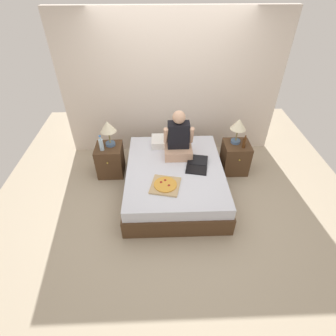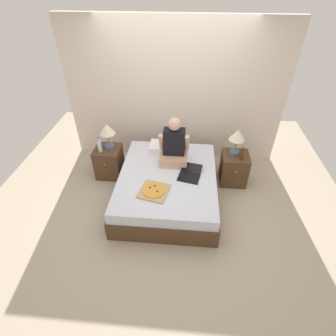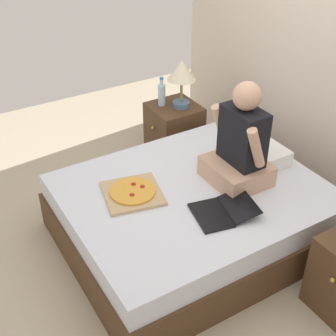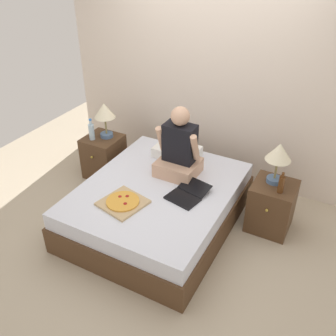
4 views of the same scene
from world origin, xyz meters
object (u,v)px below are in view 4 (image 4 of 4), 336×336
at_px(beer_bottle, 281,184).
at_px(water_bottle, 91,131).
at_px(lamp_on_left_nightstand, 105,113).
at_px(person_seated, 179,150).
at_px(nightstand_right, 271,206).
at_px(nightstand_left, 104,156).
at_px(laptop, 187,195).
at_px(pizza_box, 123,202).
at_px(bed, 158,205).
at_px(lamp_on_right_nightstand, 279,155).

bearing_deg(beer_bottle, water_bottle, 179.76).
relative_size(lamp_on_left_nightstand, person_seated, 0.58).
distance_m(nightstand_right, person_seated, 1.15).
relative_size(water_bottle, nightstand_right, 0.50).
relative_size(nightstand_right, beer_bottle, 2.40).
height_order(lamp_on_left_nightstand, person_seated, person_seated).
xyz_separation_m(nightstand_left, beer_bottle, (2.27, -0.10, 0.37)).
bearing_deg(person_seated, laptop, -52.76).
bearing_deg(pizza_box, bed, 68.90).
xyz_separation_m(nightstand_left, pizza_box, (0.94, -0.93, 0.23)).
distance_m(lamp_on_right_nightstand, person_seated, 1.03).
distance_m(nightstand_right, laptop, 0.95).
height_order(water_bottle, beer_bottle, water_bottle).
height_order(lamp_on_right_nightstand, beer_bottle, lamp_on_right_nightstand).
distance_m(bed, lamp_on_right_nightstand, 1.37).
xyz_separation_m(person_seated, pizza_box, (-0.23, -0.76, -0.27)).
bearing_deg(water_bottle, pizza_box, -39.45).
relative_size(lamp_on_right_nightstand, beer_bottle, 1.96).
xyz_separation_m(water_bottle, nightstand_right, (2.28, 0.09, -0.39)).
bearing_deg(nightstand_left, lamp_on_left_nightstand, 51.37).
xyz_separation_m(beer_bottle, pizza_box, (-1.33, -0.83, -0.15)).
xyz_separation_m(nightstand_right, person_seated, (-1.03, -0.17, 0.49)).
bearing_deg(laptop, lamp_on_left_nightstand, 157.84).
bearing_deg(nightstand_left, beer_bottle, -2.52).
relative_size(lamp_on_left_nightstand, pizza_box, 0.94).
bearing_deg(lamp_on_right_nightstand, nightstand_right, -59.07).
height_order(bed, laptop, laptop).
xyz_separation_m(person_seated, laptop, (0.27, -0.35, -0.27)).
xyz_separation_m(nightstand_right, lamp_on_right_nightstand, (-0.03, 0.05, 0.60)).
height_order(lamp_on_left_nightstand, lamp_on_right_nightstand, same).
relative_size(lamp_on_left_nightstand, laptop, 0.96).
relative_size(nightstand_right, person_seated, 0.71).
bearing_deg(bed, lamp_on_left_nightstand, 151.94).
bearing_deg(nightstand_right, lamp_on_left_nightstand, 178.67).
bearing_deg(water_bottle, lamp_on_right_nightstand, 3.56).
distance_m(nightstand_left, water_bottle, 0.41).
relative_size(bed, pizza_box, 3.94).
relative_size(water_bottle, pizza_box, 0.58).
relative_size(nightstand_right, lamp_on_right_nightstand, 1.23).
height_order(nightstand_left, lamp_on_left_nightstand, lamp_on_left_nightstand).
distance_m(lamp_on_left_nightstand, laptop, 1.56).
relative_size(person_seated, pizza_box, 1.63).
distance_m(nightstand_left, person_seated, 1.28).
xyz_separation_m(beer_bottle, person_seated, (-1.10, -0.07, 0.12)).
distance_m(lamp_on_right_nightstand, beer_bottle, 0.29).
height_order(water_bottle, person_seated, person_seated).
height_order(lamp_on_left_nightstand, laptop, lamp_on_left_nightstand).
height_order(bed, nightstand_left, nightstand_left).
bearing_deg(lamp_on_left_nightstand, lamp_on_right_nightstand, 0.00).
bearing_deg(lamp_on_left_nightstand, bed, -28.06).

